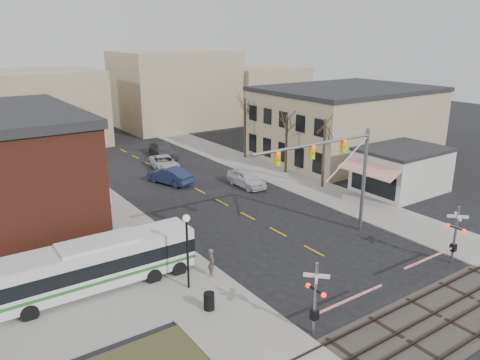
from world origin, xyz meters
The scene contains 22 objects.
ground centered at (0.00, 0.00, 0.00)m, with size 160.00×160.00×0.00m, color black.
sidewalk_west centered at (-9.50, 20.00, 0.06)m, with size 5.00×60.00×0.12m, color gray.
sidewalk_east centered at (9.50, 20.00, 0.06)m, with size 5.00×60.00×0.12m, color gray.
ballast_strip centered at (0.00, -8.00, 0.03)m, with size 160.00×5.00×0.06m, color #332D28.
rail_tracks centered at (0.00, -8.00, 0.12)m, with size 160.00×3.91×0.14m.
tan_building centered at (22.00, 20.00, 4.26)m, with size 20.30×15.30×8.50m.
awning_shop centered at (15.97, 7.00, 2.16)m, with size 9.74×6.20×4.30m.
tree_east_a centered at (10.50, 12.00, 3.50)m, with size 0.28×0.28×6.75m.
tree_east_b centered at (10.80, 18.00, 3.27)m, with size 0.28×0.28×6.30m.
tree_east_c centered at (11.00, 26.00, 3.72)m, with size 0.28×0.28×7.20m.
transit_bus centered at (-13.94, 5.50, 1.67)m, with size 11.40×2.64×2.93m.
traffic_signal_mast centered at (2.67, 2.73, 5.77)m, with size 10.63×0.30×8.00m.
rr_crossing_west centered at (-6.18, -5.00, 1.97)m, with size 5.60×1.36×4.00m.
rr_crossing_east centered at (5.89, -4.51, 1.97)m, with size 5.60×1.36×4.00m.
street_lamp centered at (-9.73, 2.43, 3.42)m, with size 0.44×0.44×4.66m.
trash_bin centered at (-9.91, -0.23, 0.61)m, with size 0.60×0.60×0.99m, color black.
car_a centered at (4.55, 16.59, 0.84)m, with size 1.98×4.91×1.67m, color silver.
car_b centered at (-1.32, 21.79, 0.84)m, with size 1.78×5.12×1.69m, color #192140.
car_c centered at (0.58, 26.99, 0.74)m, with size 2.47×5.36×1.49m, color #B2B2B2.
car_d centered at (2.92, 32.19, 0.83)m, with size 2.32×5.70×1.65m, color #3C3D41.
pedestrian_near centered at (-7.83, 2.91, 1.03)m, with size 0.66×0.44×1.82m, color #5C4D4A.
pedestrian_far centered at (-11.38, 8.03, 0.89)m, with size 0.75×0.58×1.54m, color #34395B.
Camera 1 is at (-21.26, -19.62, 14.56)m, focal length 35.00 mm.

